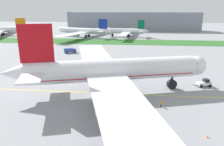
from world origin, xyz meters
name	(u,v)px	position (x,y,z in m)	size (l,w,h in m)	color
ground_plane	(94,97)	(0.00, 0.00, 0.00)	(600.00, 600.00, 0.00)	gray
apron_taxi_line	(96,93)	(0.00, 3.11, 0.00)	(280.00, 0.36, 0.01)	yellow
grass_median_strip	(120,42)	(0.00, 96.57, 0.05)	(320.00, 24.00, 0.10)	#2D6628
airliner_foreground	(110,71)	(3.91, 3.46, 6.36)	(53.64, 85.94, 18.73)	white
pushback_tug	(204,83)	(30.89, 11.53, 1.03)	(5.89, 3.34, 2.26)	white
ground_crew_wingwalker_port	(161,103)	(16.70, -4.22, 0.96)	(0.46, 0.45, 1.58)	black
traffic_cone_near_nose	(208,136)	(23.73, -16.17, 0.28)	(0.36, 0.36, 0.58)	#F2590C
service_truck_baggage_loader	(70,50)	(-22.76, 55.98, 1.37)	(6.39, 4.34, 2.46)	#33478C
parked_airliner_far_centre	(85,31)	(-29.23, 118.39, 4.82)	(45.88, 74.97, 14.20)	white
parked_airliner_far_right	(126,31)	(3.12, 123.06, 4.49)	(35.39, 55.26, 13.25)	white
terminal_building	(133,21)	(7.41, 176.35, 9.00)	(129.73, 20.00, 18.00)	gray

